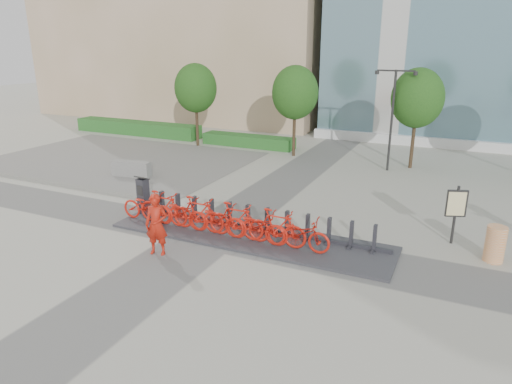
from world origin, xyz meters
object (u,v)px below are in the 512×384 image
at_px(kiosk, 143,195).
at_px(construction_barrel, 495,244).
at_px(map_sign, 456,206).
at_px(worker_red, 156,225).
at_px(bike_0, 147,206).
at_px(jersey_barrier, 131,169).

xyz_separation_m(kiosk, construction_barrel, (11.85, 1.27, -0.23)).
xyz_separation_m(construction_barrel, map_sign, (-1.19, 0.85, 0.74)).
bearing_deg(kiosk, worker_red, -37.08).
distance_m(bike_0, kiosk, 0.85).
distance_m(bike_0, map_sign, 10.44).
height_order(worker_red, map_sign, map_sign).
xyz_separation_m(kiosk, worker_red, (2.51, -2.54, 0.18)).
xyz_separation_m(kiosk, map_sign, (10.66, 2.12, 0.50)).
relative_size(bike_0, worker_red, 1.06).
relative_size(worker_red, construction_barrel, 1.76).
relative_size(worker_red, jersey_barrier, 0.99).
xyz_separation_m(worker_red, jersey_barrier, (-6.45, 6.56, -0.59)).
xyz_separation_m(bike_0, map_sign, (10.06, 2.70, 0.67)).
distance_m(jersey_barrier, map_sign, 14.75).
bearing_deg(kiosk, jersey_barrier, 142.54).
relative_size(construction_barrel, jersey_barrier, 0.56).
bearing_deg(construction_barrel, bike_0, -170.66).
height_order(bike_0, jersey_barrier, bike_0).
bearing_deg(worker_red, bike_0, 119.93).
bearing_deg(worker_red, jersey_barrier, 120.11).
bearing_deg(kiosk, bike_0, -35.71).
bearing_deg(jersey_barrier, worker_red, -55.10).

